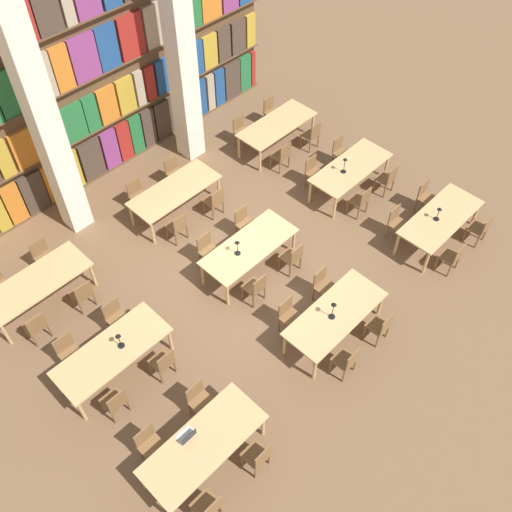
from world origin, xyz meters
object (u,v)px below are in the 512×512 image
Objects in this scene: chair_9 at (397,222)px; chair_31 at (174,172)px; chair_20 at (361,200)px; chair_22 at (387,178)px; chair_15 at (116,317)px; chair_32 at (282,155)px; chair_2 at (258,456)px; desk_lamp_0 at (333,308)px; pillar_left at (45,124)px; chair_14 at (163,362)px; desk_lamp_2 at (119,338)px; chair_21 at (314,171)px; chair_29 at (138,195)px; chair_33 at (242,130)px; reading_table_2 at (441,219)px; chair_18 at (292,257)px; laptop at (187,436)px; chair_10 at (481,228)px; chair_12 at (115,402)px; chair_16 at (256,287)px; desk_lamp_4 at (345,162)px; reading_table_6 at (37,284)px; reading_table_8 at (277,126)px; desk_lamp_1 at (439,211)px; reading_table_3 at (112,352)px; chair_13 at (69,352)px; desk_lamp_3 at (237,245)px; chair_7 at (323,285)px; chair_27 at (44,256)px; chair_23 at (341,151)px; chair_11 at (426,196)px; reading_table_5 at (351,169)px; chair_26 at (83,294)px; chair_6 at (380,326)px; reading_table_7 at (175,192)px; chair_30 at (215,201)px; chair_8 at (453,256)px; reading_table_1 at (335,315)px; chair_17 at (208,250)px; pillar_center at (181,55)px; chair_35 at (272,111)px; chair_3 at (200,400)px.

chair_9 is 5.80m from chair_31.
chair_20 is 1.12m from chair_22.
chair_32 is (6.25, 1.03, 0.00)m from chair_15.
desk_lamp_0 is (3.02, 0.84, 0.62)m from chair_2.
pillar_left is 6.75× the size of chair_14.
desk_lamp_2 is at bearing -164.55° from chair_32.
chair_21 is 1.00× the size of chair_29.
reading_table_2 is at bearing 96.92° from chair_33.
desk_lamp_2 is 0.46× the size of chair_18.
desk_lamp_0 is at bearing 176.69° from laptop.
chair_31 is at bearing -145.80° from chair_15.
chair_10 is at bearing 151.29° from chair_15.
chair_12 is at bearing 113.20° from chair_2.
pillar_left reaches higher than chair_16.
chair_31 is (3.84, 6.76, 0.00)m from chair_2.
desk_lamp_4 reaches higher than reading_table_6.
reading_table_2 is 1.00× the size of reading_table_8.
desk_lamp_1 is 1.99m from chair_22.
reading_table_3 is 2.62× the size of chair_13.
desk_lamp_4 is at bearing 0.17° from desk_lamp_3.
chair_7 and chair_20 have the same top height.
desk_lamp_0 is 1.15× the size of desk_lamp_3.
chair_27 is at bearing -38.45° from chair_9.
chair_23 reaches higher than reading_table_8.
chair_11 is 1.00× the size of chair_14.
reading_table_5 is 7.25m from chair_26.
desk_lamp_0 is 6.69m from chair_27.
chair_9 is 1.00× the size of chair_20.
chair_6 and chair_22 have the same top height.
reading_table_7 is 1.00× the size of reading_table_8.
chair_20 reaches higher than reading_table_5.
chair_30 is at bearing -44.08° from chair_11.
chair_9 is at bearing -14.89° from reading_table_3.
laptop reaches higher than chair_8.
desk_lamp_2 reaches higher than chair_21.
chair_2 is (-1.25, -7.51, -2.52)m from pillar_left.
desk_lamp_3 is 4.80m from chair_33.
reading_table_7 is (3.19, 3.35, 0.21)m from chair_14.
chair_2 is 0.38× the size of reading_table_8.
reading_table_1 is 5.43m from chair_26.
reading_table_6 is (-3.33, 1.79, 0.21)m from chair_17.
desk_lamp_0 is at bearing -35.50° from reading_table_3.
chair_27 is (-5.15, -0.79, -2.52)m from pillar_center.
pillar_center is at bearing 39.73° from reading_table_7.
chair_17 is (2.60, -0.01, 0.00)m from chair_15.
chair_35 is (2.47, -0.76, -2.52)m from pillar_center.
chair_10 is at bearing 106.72° from chair_21.
chair_7 is at bearing -178.86° from chair_3.
chair_14 is 1.00× the size of chair_27.
reading_table_5 is at bearing 26.22° from chair_2.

